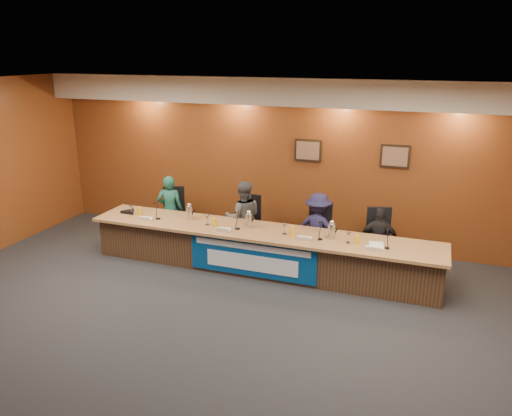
# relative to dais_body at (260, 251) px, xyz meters

# --- Properties ---
(floor) EXTENTS (10.00, 10.00, 0.00)m
(floor) POSITION_rel_dais_body_xyz_m (0.00, -2.40, -0.35)
(floor) COLOR #222325
(floor) RESTS_ON ground
(ceiling) EXTENTS (10.00, 8.00, 0.04)m
(ceiling) POSITION_rel_dais_body_xyz_m (0.00, -2.40, 2.85)
(ceiling) COLOR silver
(ceiling) RESTS_ON wall_back
(wall_back) EXTENTS (10.00, 0.04, 3.20)m
(wall_back) POSITION_rel_dais_body_xyz_m (0.00, 1.60, 1.25)
(wall_back) COLOR brown
(wall_back) RESTS_ON floor
(soffit) EXTENTS (10.00, 0.50, 0.50)m
(soffit) POSITION_rel_dais_body_xyz_m (0.00, 1.35, 2.60)
(soffit) COLOR beige
(soffit) RESTS_ON wall_back
(dais_body) EXTENTS (6.00, 0.80, 0.70)m
(dais_body) POSITION_rel_dais_body_xyz_m (0.00, 0.00, 0.00)
(dais_body) COLOR #432C1B
(dais_body) RESTS_ON floor
(dais_top) EXTENTS (6.10, 0.95, 0.05)m
(dais_top) POSITION_rel_dais_body_xyz_m (0.00, -0.05, 0.38)
(dais_top) COLOR #9A6C40
(dais_top) RESTS_ON dais_body
(banner) EXTENTS (2.20, 0.02, 0.65)m
(banner) POSITION_rel_dais_body_xyz_m (0.00, -0.41, 0.03)
(banner) COLOR navy
(banner) RESTS_ON dais_body
(banner_text_upper) EXTENTS (2.00, 0.01, 0.10)m
(banner_text_upper) POSITION_rel_dais_body_xyz_m (0.00, -0.43, 0.23)
(banner_text_upper) COLOR silver
(banner_text_upper) RESTS_ON banner
(banner_text_lower) EXTENTS (1.60, 0.01, 0.28)m
(banner_text_lower) POSITION_rel_dais_body_xyz_m (0.00, -0.43, -0.05)
(banner_text_lower) COLOR silver
(banner_text_lower) RESTS_ON banner
(wall_photo_left) EXTENTS (0.52, 0.04, 0.42)m
(wall_photo_left) POSITION_rel_dais_body_xyz_m (0.40, 1.57, 1.50)
(wall_photo_left) COLOR black
(wall_photo_left) RESTS_ON wall_back
(wall_photo_right) EXTENTS (0.52, 0.04, 0.42)m
(wall_photo_right) POSITION_rel_dais_body_xyz_m (2.00, 1.57, 1.50)
(wall_photo_right) COLOR black
(wall_photo_right) RESTS_ON wall_back
(panelist_a) EXTENTS (0.58, 0.47, 1.37)m
(panelist_a) POSITION_rel_dais_body_xyz_m (-2.09, 0.61, 0.33)
(panelist_a) COLOR #185242
(panelist_a) RESTS_ON floor
(panelist_b) EXTENTS (0.84, 0.76, 1.40)m
(panelist_b) POSITION_rel_dais_body_xyz_m (-0.55, 0.61, 0.35)
(panelist_b) COLOR #4B4C51
(panelist_b) RESTS_ON floor
(panelist_c) EXTENTS (0.91, 0.61, 1.31)m
(panelist_c) POSITION_rel_dais_body_xyz_m (0.86, 0.61, 0.30)
(panelist_c) COLOR #1A183A
(panelist_c) RESTS_ON floor
(panelist_d) EXTENTS (0.70, 0.34, 1.16)m
(panelist_d) POSITION_rel_dais_body_xyz_m (1.93, 0.61, 0.23)
(panelist_d) COLOR black
(panelist_d) RESTS_ON floor
(office_chair_a) EXTENTS (0.62, 0.62, 0.08)m
(office_chair_a) POSITION_rel_dais_body_xyz_m (-2.09, 0.71, 0.13)
(office_chair_a) COLOR black
(office_chair_a) RESTS_ON floor
(office_chair_b) EXTENTS (0.54, 0.54, 0.08)m
(office_chair_b) POSITION_rel_dais_body_xyz_m (-0.55, 0.71, 0.13)
(office_chair_b) COLOR black
(office_chair_b) RESTS_ON floor
(office_chair_c) EXTENTS (0.54, 0.54, 0.08)m
(office_chair_c) POSITION_rel_dais_body_xyz_m (0.86, 0.71, 0.13)
(office_chair_c) COLOR black
(office_chair_c) RESTS_ON floor
(office_chair_d) EXTENTS (0.59, 0.59, 0.08)m
(office_chair_d) POSITION_rel_dais_body_xyz_m (1.93, 0.71, 0.13)
(office_chair_d) COLOR black
(office_chair_d) RESTS_ON floor
(nameplate_a) EXTENTS (0.24, 0.08, 0.10)m
(nameplate_a) POSITION_rel_dais_body_xyz_m (-2.09, -0.29, 0.45)
(nameplate_a) COLOR white
(nameplate_a) RESTS_ON dais_top
(microphone_a) EXTENTS (0.07, 0.07, 0.02)m
(microphone_a) POSITION_rel_dais_body_xyz_m (-1.91, -0.13, 0.41)
(microphone_a) COLOR black
(microphone_a) RESTS_ON dais_top
(juice_glass_a) EXTENTS (0.06, 0.06, 0.15)m
(juice_glass_a) POSITION_rel_dais_body_xyz_m (-2.33, -0.06, 0.47)
(juice_glass_a) COLOR #F4B305
(juice_glass_a) RESTS_ON dais_top
(water_glass_a) EXTENTS (0.08, 0.08, 0.18)m
(water_glass_a) POSITION_rel_dais_body_xyz_m (-2.50, -0.08, 0.49)
(water_glass_a) COLOR silver
(water_glass_a) RESTS_ON dais_top
(nameplate_b) EXTENTS (0.24, 0.08, 0.10)m
(nameplate_b) POSITION_rel_dais_body_xyz_m (-0.55, -0.34, 0.45)
(nameplate_b) COLOR white
(nameplate_b) RESTS_ON dais_top
(microphone_b) EXTENTS (0.07, 0.07, 0.02)m
(microphone_b) POSITION_rel_dais_body_xyz_m (-0.36, -0.13, 0.41)
(microphone_b) COLOR black
(microphone_b) RESTS_ON dais_top
(juice_glass_b) EXTENTS (0.06, 0.06, 0.15)m
(juice_glass_b) POSITION_rel_dais_body_xyz_m (-0.79, -0.13, 0.47)
(juice_glass_b) COLOR #F4B305
(juice_glass_b) RESTS_ON dais_top
(water_glass_b) EXTENTS (0.08, 0.08, 0.18)m
(water_glass_b) POSITION_rel_dais_body_xyz_m (-0.95, -0.10, 0.49)
(water_glass_b) COLOR silver
(water_glass_b) RESTS_ON dais_top
(nameplate_c) EXTENTS (0.24, 0.08, 0.10)m
(nameplate_c) POSITION_rel_dais_body_xyz_m (0.83, -0.27, 0.45)
(nameplate_c) COLOR white
(nameplate_c) RESTS_ON dais_top
(microphone_c) EXTENTS (0.07, 0.07, 0.02)m
(microphone_c) POSITION_rel_dais_body_xyz_m (1.07, -0.14, 0.41)
(microphone_c) COLOR black
(microphone_c) RESTS_ON dais_top
(juice_glass_c) EXTENTS (0.06, 0.06, 0.15)m
(juice_glass_c) POSITION_rel_dais_body_xyz_m (0.60, -0.11, 0.47)
(juice_glass_c) COLOR #F4B305
(juice_glass_c) RESTS_ON dais_top
(water_glass_c) EXTENTS (0.08, 0.08, 0.18)m
(water_glass_c) POSITION_rel_dais_body_xyz_m (0.46, -0.09, 0.49)
(water_glass_c) COLOR silver
(water_glass_c) RESTS_ON dais_top
(nameplate_d) EXTENTS (0.24, 0.08, 0.10)m
(nameplate_d) POSITION_rel_dais_body_xyz_m (1.93, -0.33, 0.45)
(nameplate_d) COLOR white
(nameplate_d) RESTS_ON dais_top
(microphone_d) EXTENTS (0.07, 0.07, 0.02)m
(microphone_d) POSITION_rel_dais_body_xyz_m (2.12, -0.15, 0.41)
(microphone_d) COLOR black
(microphone_d) RESTS_ON dais_top
(juice_glass_d) EXTENTS (0.06, 0.06, 0.15)m
(juice_glass_d) POSITION_rel_dais_body_xyz_m (1.66, -0.13, 0.47)
(juice_glass_d) COLOR #F4B305
(juice_glass_d) RESTS_ON dais_top
(water_glass_d) EXTENTS (0.08, 0.08, 0.18)m
(water_glass_d) POSITION_rel_dais_body_xyz_m (1.52, -0.12, 0.49)
(water_glass_d) COLOR silver
(water_glass_d) RESTS_ON dais_top
(carafe_left) EXTENTS (0.11, 0.11, 0.25)m
(carafe_left) POSITION_rel_dais_body_xyz_m (-1.37, 0.05, 0.53)
(carafe_left) COLOR silver
(carafe_left) RESTS_ON dais_top
(carafe_mid) EXTENTS (0.12, 0.12, 0.25)m
(carafe_mid) POSITION_rel_dais_body_xyz_m (-0.21, 0.01, 0.53)
(carafe_mid) COLOR silver
(carafe_mid) RESTS_ON dais_top
(carafe_right) EXTENTS (0.12, 0.12, 0.26)m
(carafe_right) POSITION_rel_dais_body_xyz_m (1.23, -0.04, 0.53)
(carafe_right) COLOR silver
(carafe_right) RESTS_ON dais_top
(speakerphone) EXTENTS (0.32, 0.32, 0.05)m
(speakerphone) POSITION_rel_dais_body_xyz_m (-2.61, -0.01, 0.43)
(speakerphone) COLOR black
(speakerphone) RESTS_ON dais_top
(paper_stack) EXTENTS (0.26, 0.33, 0.01)m
(paper_stack) POSITION_rel_dais_body_xyz_m (1.95, -0.06, 0.40)
(paper_stack) COLOR white
(paper_stack) RESTS_ON dais_top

